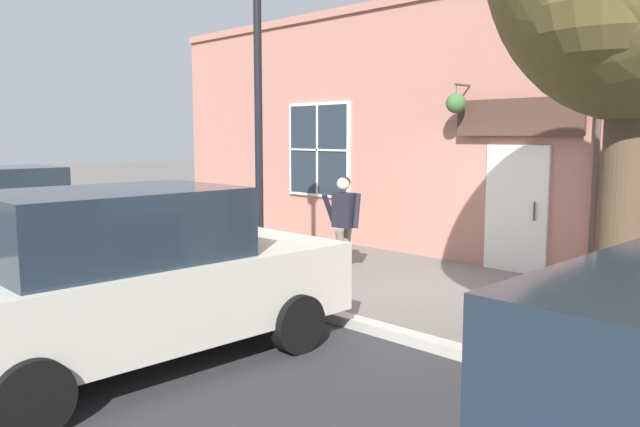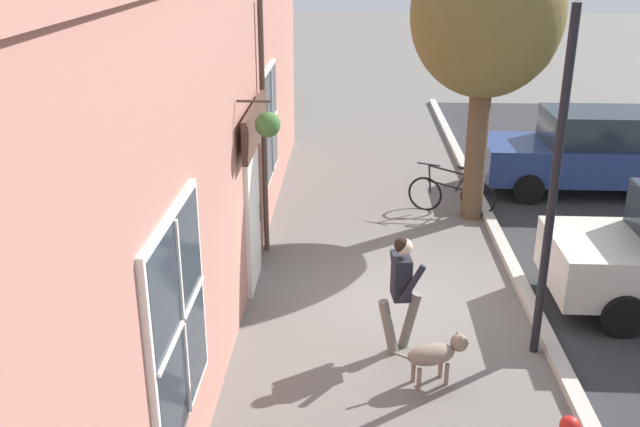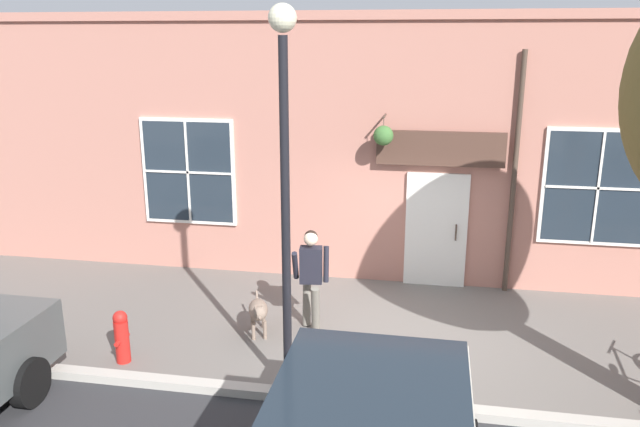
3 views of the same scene
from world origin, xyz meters
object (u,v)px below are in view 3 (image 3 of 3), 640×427
(dog_on_leash, at_px, (258,311))
(street_lamp, at_px, (285,152))
(pedestrian_walking, at_px, (311,271))
(fire_hydrant, at_px, (122,336))

(dog_on_leash, distance_m, street_lamp, 3.14)
(pedestrian_walking, distance_m, dog_on_leash, 1.00)
(pedestrian_walking, height_order, fire_hydrant, pedestrian_walking)
(pedestrian_walking, relative_size, street_lamp, 0.34)
(pedestrian_walking, xyz_separation_m, fire_hydrant, (1.49, -2.40, -0.56))
(pedestrian_walking, xyz_separation_m, dog_on_leash, (0.40, -0.74, -0.54))
(pedestrian_walking, bearing_deg, street_lamp, 1.29)
(dog_on_leash, bearing_deg, fire_hydrant, -56.72)
(street_lamp, bearing_deg, dog_on_leash, -150.71)
(dog_on_leash, bearing_deg, pedestrian_walking, 118.46)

